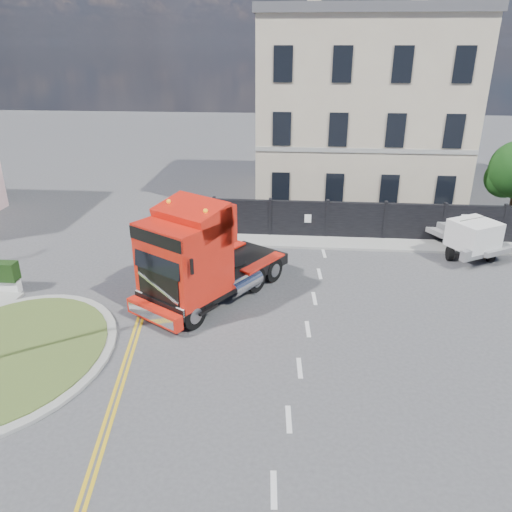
{
  "coord_description": "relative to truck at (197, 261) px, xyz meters",
  "views": [
    {
      "loc": [
        2.41,
        -16.16,
        9.62
      ],
      "look_at": [
        0.85,
        2.01,
        1.8
      ],
      "focal_mm": 35.0,
      "sensor_mm": 36.0,
      "label": 1
    }
  ],
  "objects": [
    {
      "name": "hoarding_fence",
      "position": [
        7.93,
        7.8,
        -0.86
      ],
      "size": [
        18.8,
        0.25,
        2.0
      ],
      "color": "black",
      "rests_on": "ground"
    },
    {
      "name": "georgian_building",
      "position": [
        7.38,
        15.3,
        3.91
      ],
      "size": [
        12.3,
        10.3,
        12.8
      ],
      "color": "beige",
      "rests_on": "ground"
    },
    {
      "name": "traffic_island",
      "position": [
        -5.62,
        -4.2,
        -1.78
      ],
      "size": [
        6.8,
        6.8,
        0.17
      ],
      "color": "gray",
      "rests_on": "ground"
    },
    {
      "name": "flatbed_pickup",
      "position": [
        12.1,
        5.88,
        -0.79
      ],
      "size": [
        4.03,
        5.27,
        1.98
      ],
      "rotation": [
        0.0,
        0.0,
        0.53
      ],
      "color": "slate",
      "rests_on": "ground"
    },
    {
      "name": "pavement_far",
      "position": [
        7.38,
        6.9,
        -1.8
      ],
      "size": [
        20.0,
        1.6,
        0.12
      ],
      "primitive_type": "cube",
      "color": "gray",
      "rests_on": "ground"
    },
    {
      "name": "ground",
      "position": [
        1.38,
        -1.2,
        -1.86
      ],
      "size": [
        120.0,
        120.0,
        0.0
      ],
      "primitive_type": "plane",
      "color": "#424244",
      "rests_on": "ground"
    },
    {
      "name": "truck",
      "position": [
        0.0,
        0.0,
        0.0
      ],
      "size": [
        5.9,
        7.22,
        4.15
      ],
      "rotation": [
        0.0,
        0.0,
        -0.57
      ],
      "color": "black",
      "rests_on": "ground"
    }
  ]
}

